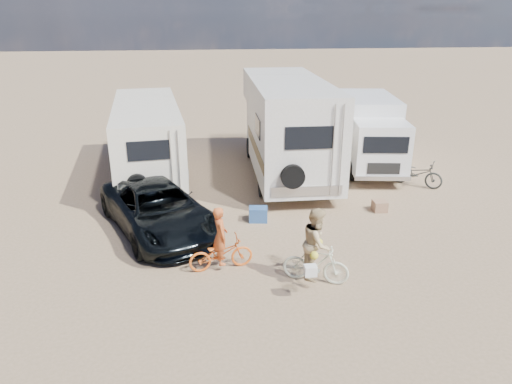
{
  "coord_description": "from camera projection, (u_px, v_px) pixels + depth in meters",
  "views": [
    {
      "loc": [
        -3.18,
        -11.36,
        6.33
      ],
      "look_at": [
        -1.74,
        1.49,
        1.3
      ],
      "focal_mm": 33.12,
      "sensor_mm": 36.0,
      "label": 1
    }
  ],
  "objects": [
    {
      "name": "rider_woman",
      "position": [
        316.0,
        250.0,
        11.41
      ],
      "size": [
        0.95,
        1.06,
        1.79
      ],
      "primitive_type": "imported",
      "rotation": [
        0.0,
        0.0,
        1.19
      ],
      "color": "tan",
      "rests_on": "ground"
    },
    {
      "name": "dark_suv",
      "position": [
        158.0,
        209.0,
        14.17
      ],
      "size": [
        4.3,
        5.71,
        1.44
      ],
      "primitive_type": "imported",
      "rotation": [
        0.0,
        0.0,
        0.42
      ],
      "color": "black",
      "rests_on": "ground"
    },
    {
      "name": "bike_parked",
      "position": [
        417.0,
        173.0,
        17.91
      ],
      "size": [
        1.9,
        1.74,
        1.01
      ],
      "primitive_type": "imported",
      "rotation": [
        0.0,
        0.0,
        0.88
      ],
      "color": "#2A2C2A",
      "rests_on": "ground"
    },
    {
      "name": "bike_woman",
      "position": [
        316.0,
        264.0,
        11.56
      ],
      "size": [
        1.7,
        1.05,
        0.99
      ],
      "primitive_type": "imported",
      "rotation": [
        0.0,
        0.0,
        1.19
      ],
      "color": "beige",
      "rests_on": "ground"
    },
    {
      "name": "ground",
      "position": [
        324.0,
        252.0,
        13.14
      ],
      "size": [
        140.0,
        140.0,
        0.0
      ],
      "primitive_type": "plane",
      "color": "#9A7C5C",
      "rests_on": "ground"
    },
    {
      "name": "box_truck",
      "position": [
        370.0,
        134.0,
        19.65
      ],
      "size": [
        2.91,
        5.9,
        2.9
      ],
      "primitive_type": null,
      "rotation": [
        0.0,
        0.0,
        -0.14
      ],
      "color": "silver",
      "rests_on": "ground"
    },
    {
      "name": "crate",
      "position": [
        380.0,
        206.0,
        15.77
      ],
      "size": [
        0.44,
        0.44,
        0.35
      ],
      "primitive_type": "cube",
      "rotation": [
        0.0,
        0.0,
        -0.01
      ],
      "color": "#8B654A",
      "rests_on": "ground"
    },
    {
      "name": "rider_man",
      "position": [
        220.0,
        242.0,
        12.05
      ],
      "size": [
        0.46,
        0.62,
        1.55
      ],
      "primitive_type": "imported",
      "rotation": [
        0.0,
        0.0,
        1.74
      ],
      "color": "#C35525",
      "rests_on": "ground"
    },
    {
      "name": "bike_man",
      "position": [
        221.0,
        253.0,
        12.17
      ],
      "size": [
        1.75,
        0.86,
        0.88
      ],
      "primitive_type": "imported",
      "rotation": [
        0.0,
        0.0,
        1.74
      ],
      "color": "#DD5A18",
      "rests_on": "ground"
    },
    {
      "name": "rv_main",
      "position": [
        287.0,
        128.0,
        18.73
      ],
      "size": [
        2.84,
        8.07,
        3.78
      ],
      "primitive_type": null,
      "rotation": [
        0.0,
        0.0,
        -0.01
      ],
      "color": "silver",
      "rests_on": "ground"
    },
    {
      "name": "cooler",
      "position": [
        258.0,
        214.0,
        15.0
      ],
      "size": [
        0.62,
        0.49,
        0.46
      ],
      "primitive_type": "cube",
      "rotation": [
        0.0,
        0.0,
        -0.12
      ],
      "color": "#2B508A",
      "rests_on": "ground"
    },
    {
      "name": "rv_left",
      "position": [
        148.0,
        142.0,
        18.42
      ],
      "size": [
        3.25,
        7.83,
        2.95
      ],
      "primitive_type": null,
      "rotation": [
        0.0,
        0.0,
        0.12
      ],
      "color": "beige",
      "rests_on": "ground"
    }
  ]
}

